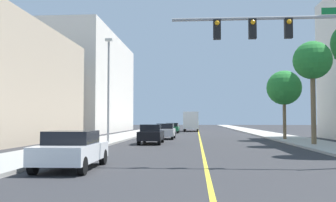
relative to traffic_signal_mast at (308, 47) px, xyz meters
name	(u,v)px	position (x,y,z in m)	size (l,w,h in m)	color
ground	(199,135)	(-4.29, 30.54, -4.94)	(192.00, 192.00, 0.00)	#2D2D30
sidewalk_left	(130,134)	(-12.93, 30.54, -4.86)	(3.86, 168.00, 0.15)	#9E9B93
sidewalk_right	(270,135)	(4.34, 30.54, -4.86)	(3.86, 168.00, 0.15)	#B2ADA3
lane_marking_center	(199,135)	(-4.29, 30.54, -4.94)	(0.16, 144.00, 0.01)	yellow
building_left_far	(71,85)	(-24.84, 43.02, 2.57)	(15.68, 27.80, 15.01)	silver
traffic_signal_mast	(308,47)	(0.00, 0.00, 0.00)	(8.60, 0.36, 6.46)	gray
street_lamp	(108,85)	(-11.50, 12.80, -0.30)	(0.56, 0.28, 8.13)	gray
palm_mid	(312,62)	(3.83, 12.02, 1.21)	(2.78, 2.78, 7.50)	brown
palm_far	(284,88)	(3.43, 19.20, -0.12)	(3.17, 3.17, 6.29)	brown
car_white	(72,149)	(-9.46, -1.67, -4.18)	(2.02, 4.23, 1.47)	white
car_silver	(165,131)	(-7.72, 21.15, -4.16)	(1.83, 4.07, 1.53)	#BCBCC1
car_green	(172,128)	(-8.11, 37.99, -4.20)	(1.95, 4.01, 1.45)	#196638
car_black	(151,134)	(-8.22, 13.64, -4.16)	(1.82, 4.51, 1.53)	black
delivery_truck	(191,121)	(-5.49, 46.14, -3.25)	(2.40, 7.48, 3.19)	red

